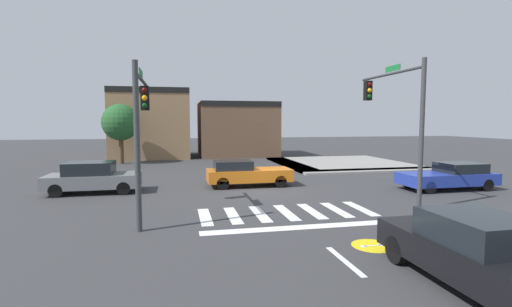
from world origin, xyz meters
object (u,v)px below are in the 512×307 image
Objects in this scene: car_orange at (246,173)px; car_black at (476,252)px; car_blue at (450,176)px; traffic_signal_southwest at (141,115)px; roadside_tree at (121,123)px; traffic_signal_southeast at (396,106)px; car_gray at (93,177)px.

car_black is at bearing -79.36° from car_orange.
traffic_signal_southwest is at bearing 10.28° from car_blue.
roadside_tree is (-3.27, 18.30, -0.31)m from traffic_signal_southwest.
traffic_signal_southeast reaches higher than traffic_signal_southwest.
traffic_signal_southwest is 1.19× the size of car_orange.
car_orange is at bearing -17.02° from car_blue.
car_black is 0.93× the size of roadside_tree.
traffic_signal_southwest is 1.23× the size of car_gray.
car_black is (-7.60, -9.84, 0.09)m from car_blue.
car_gray is 0.95× the size of car_black.
traffic_signal_southeast is at bearing -51.61° from roadside_tree.
car_gray is 0.90× the size of car_blue.
car_orange is 10.48m from car_blue.
traffic_signal_southwest is 10.55m from car_black.
car_gray is 0.88× the size of roadside_tree.
car_gray is 7.58m from car_orange.
traffic_signal_southeast is 1.20× the size of roadside_tree.
car_black reaches higher than car_blue.
car_blue is 12.43m from car_black.
car_blue is at bearing -9.07° from car_gray.
car_gray is at bearing 27.14° from traffic_signal_southwest.
car_blue is at bearing -79.72° from traffic_signal_southwest.
car_gray is at bearing -9.07° from car_blue.
car_gray is 0.97× the size of car_orange.
car_orange is at bearing 10.64° from car_black.
car_blue is at bearing -37.68° from car_black.
car_black is at bearing 52.32° from car_blue.
car_black is at bearing -51.65° from car_gray.
traffic_signal_southeast is 1.36× the size of car_gray.
traffic_signal_southeast reaches higher than car_black.
traffic_signal_southeast is 9.36m from car_black.
traffic_signal_southwest reaches higher than car_gray.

